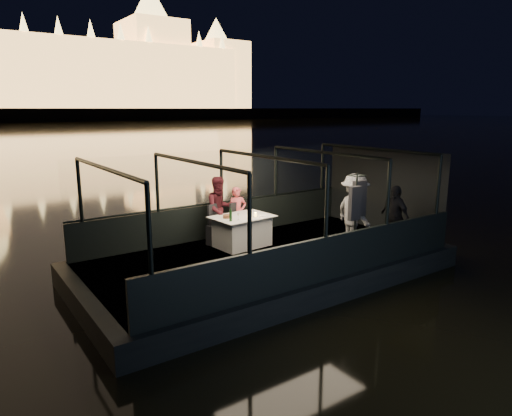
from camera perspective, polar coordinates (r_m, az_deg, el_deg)
boat_hull at (r=10.95m, az=1.21°, el=-8.32°), size 8.60×4.40×1.00m
boat_deck at (r=10.79m, az=1.22°, el=-5.94°), size 8.00×4.00×0.04m
gunwale_port at (r=12.27m, az=-4.27°, el=-1.43°), size 8.00×0.08×0.90m
gunwale_starboard at (r=9.18m, az=8.63°, el=-6.29°), size 8.00×0.08×0.90m
cabin_glass_port at (r=12.05m, az=-4.35°, el=3.89°), size 8.00×0.02×1.40m
cabin_glass_starboard at (r=8.88m, az=8.86°, el=0.76°), size 8.00×0.02×1.40m
cabin_roof_glass at (r=10.30m, az=1.28°, el=6.42°), size 8.00×4.00×0.02m
end_wall_fore at (r=8.81m, az=-20.34°, el=-2.98°), size 0.02×4.00×2.30m
end_wall_aft at (r=13.19m, az=15.46°, el=2.23°), size 0.02×4.00×2.30m
canopy_ribs at (r=10.48m, az=1.25°, el=0.15°), size 8.00×4.00×2.30m
dining_table_central at (r=11.33m, az=-1.74°, el=-2.90°), size 1.53×1.17×0.77m
chair_port_left at (r=11.48m, az=-4.69°, el=-2.40°), size 0.60×0.60×1.00m
chair_port_right at (r=11.83m, az=-2.05°, el=-1.93°), size 0.57×0.57×0.96m
coat_stand at (r=10.56m, az=12.28°, el=-1.43°), size 0.56×0.45×1.96m
person_woman_coral at (r=12.00m, az=-2.35°, el=-0.25°), size 0.55×0.43×1.36m
person_man_maroon at (r=11.73m, az=-4.53°, el=-0.57°), size 0.82×0.65×1.68m
passenger_stripe at (r=11.22m, az=12.16°, el=-0.88°), size 0.93×1.33×1.86m
passenger_dark at (r=11.74m, az=16.96°, el=-0.57°), size 0.50×0.95×1.54m
wine_bottle at (r=10.72m, az=-3.19°, el=-0.87°), size 0.07×0.07×0.32m
bread_basket at (r=11.06m, az=-3.65°, el=-1.05°), size 0.26×0.26×0.08m
amber_candle at (r=11.23m, az=-0.07°, el=-0.83°), size 0.07×0.07×0.09m
plate_near at (r=11.28m, az=0.89°, el=-0.93°), size 0.25×0.25×0.01m
plate_far at (r=11.20m, az=-3.48°, el=-1.05°), size 0.26×0.26×0.01m
wine_glass_white at (r=10.82m, az=-2.23°, el=-1.04°), size 0.06×0.06×0.17m
wine_glass_red at (r=11.43m, az=-0.85°, el=-0.31°), size 0.06×0.06×0.17m
wine_glass_empty at (r=11.12m, az=-0.30°, el=-0.66°), size 0.08×0.08×0.18m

